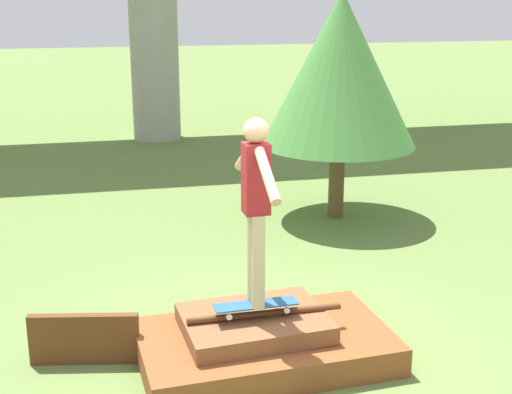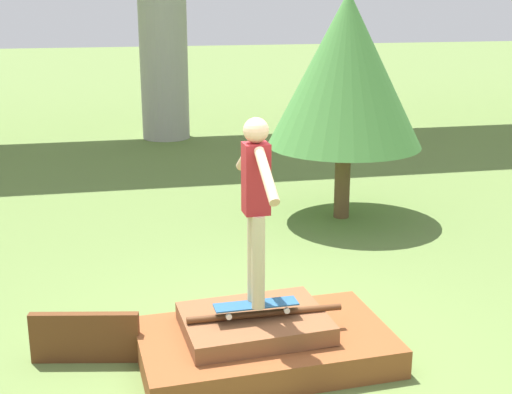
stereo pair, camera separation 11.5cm
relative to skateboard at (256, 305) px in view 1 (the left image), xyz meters
name	(u,v)px [view 1 (the left image)]	position (x,y,z in m)	size (l,w,h in m)	color
ground_plane	(265,359)	(0.09, 0.03, -0.58)	(80.00, 80.00, 0.00)	olive
scrap_pile	(263,342)	(0.07, 0.04, -0.40)	(2.40, 1.51, 0.51)	brown
scrap_plank_loose	(84,339)	(-1.55, 0.34, -0.34)	(1.01, 0.28, 0.49)	#5B3319
skateboard	(256,305)	(0.00, 0.00, 0.00)	(0.78, 0.21, 0.09)	#23517F
skater	(256,198)	(0.00, 0.00, 1.02)	(0.23, 1.30, 1.71)	#C6B78E
tree_behind_left	(340,70)	(2.19, 4.10, 1.65)	(2.29, 2.29, 3.36)	brown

